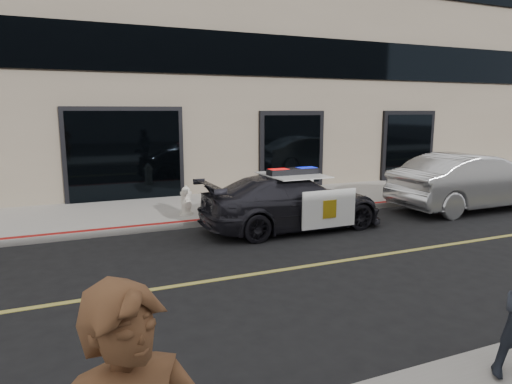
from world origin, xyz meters
name	(u,v)px	position (x,y,z in m)	size (l,w,h in m)	color
ground	(245,276)	(0.00, 0.00, 0.00)	(120.00, 120.00, 0.00)	black
sidewalk_n	(174,210)	(0.00, 5.25, 0.07)	(60.00, 3.50, 0.15)	gray
building_n	(134,18)	(0.00, 10.50, 6.00)	(60.00, 7.00, 12.00)	#756856
police_car	(293,202)	(2.20, 2.48, 0.65)	(2.07, 4.44, 1.44)	black
silver_sedan	(471,182)	(7.80, 2.39, 0.79)	(4.81, 1.72, 1.58)	#B5B6B6
fire_hydrant	(186,201)	(0.09, 4.21, 0.50)	(0.34, 0.47, 0.75)	beige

